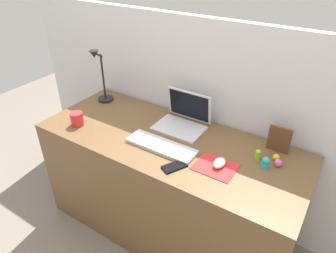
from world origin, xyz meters
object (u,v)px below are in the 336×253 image
mouse (219,163)px  cell_phone (174,166)px  keyboard (161,146)px  toy_figurine_pink (278,163)px  picture_frame (279,139)px  coffee_mug (77,119)px  toy_figurine_cyan (265,162)px  toy_figurine_lime (258,154)px  desk_lamp (101,78)px  toy_figurine_yellow (276,157)px  laptop (184,118)px

mouse → cell_phone: 0.23m
keyboard → toy_figurine_pink: 0.63m
picture_frame → coffee_mug: bearing=-160.4°
mouse → picture_frame: (0.21, 0.30, 0.05)m
keyboard → mouse: (0.34, 0.03, 0.01)m
mouse → toy_figurine_cyan: size_ratio=1.49×
toy_figurine_cyan → toy_figurine_pink: size_ratio=1.48×
picture_frame → toy_figurine_lime: (-0.07, -0.13, -0.04)m
desk_lamp → toy_figurine_yellow: 1.25m
toy_figurine_lime → coffee_mug: bearing=-165.6°
picture_frame → cell_phone: bearing=-133.0°
toy_figurine_yellow → laptop: bearing=176.0°
laptop → mouse: bearing=-34.5°
desk_lamp → mouse: bearing=-12.3°
toy_figurine_cyan → coffee_mug: bearing=-168.8°
laptop → desk_lamp: size_ratio=0.78×
picture_frame → toy_figurine_lime: 0.15m
laptop → toy_figurine_lime: bearing=-9.0°
toy_figurine_yellow → desk_lamp: bearing=179.3°
laptop → coffee_mug: 0.67m
cell_phone → toy_figurine_pink: bearing=60.8°
laptop → keyboard: bearing=-86.8°
coffee_mug → toy_figurine_cyan: coffee_mug is taller
desk_lamp → toy_figurine_pink: desk_lamp is taller
coffee_mug → toy_figurine_pink: bearing=12.9°
keyboard → mouse: mouse is taller
mouse → toy_figurine_cyan: toy_figurine_cyan is taller
cell_phone → toy_figurine_cyan: 0.46m
cell_phone → picture_frame: 0.59m
picture_frame → toy_figurine_lime: size_ratio=2.56×
laptop → coffee_mug: size_ratio=3.53×
mouse → coffee_mug: (-0.92, -0.11, 0.02)m
cell_phone → toy_figurine_yellow: bearing=65.9°
desk_lamp → picture_frame: desk_lamp is taller
desk_lamp → toy_figurine_pink: bearing=-2.6°
toy_figurine_cyan → toy_figurine_lime: toy_figurine_cyan is taller
picture_frame → laptop: bearing=-175.0°
cell_phone → toy_figurine_lime: (0.33, 0.30, 0.03)m
cell_phone → desk_lamp: size_ratio=0.33×
laptop → toy_figurine_yellow: laptop is taller
laptop → desk_lamp: (-0.65, -0.03, 0.13)m
toy_figurine_cyan → toy_figurine_yellow: 0.10m
toy_figurine_pink → toy_figurine_yellow: size_ratio=1.11×
toy_figurine_pink → toy_figurine_lime: (-0.11, 0.00, 0.01)m
desk_lamp → picture_frame: size_ratio=2.56×
picture_frame → toy_figurine_yellow: 0.11m
cell_phone → picture_frame: (0.40, 0.43, 0.07)m
desk_lamp → toy_figurine_cyan: size_ratio=5.97×
desk_lamp → toy_figurine_lime: size_ratio=6.56×
keyboard → cell_phone: (0.15, -0.11, -0.01)m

